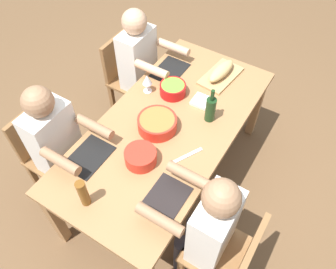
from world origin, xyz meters
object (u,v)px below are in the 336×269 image
Objects in this scene: serving_bowl_greens at (140,156)px; beer_bottle at (83,193)px; chair_far_right at (127,74)px; chair_far_left at (48,149)px; diner_far_left at (58,142)px; diner_near_left at (207,226)px; dining_table at (168,132)px; cutting_board at (221,76)px; bread_loaf at (221,71)px; serving_bowl_fruit at (157,123)px; wine_glass at (147,80)px; napkin_stack at (201,101)px; diner_far_right at (142,63)px; wine_bottle at (211,109)px; serving_bowl_salad at (173,89)px; chair_near_left at (230,255)px.

serving_bowl_greens is 0.45m from beer_bottle.
chair_far_right and chair_far_left have the same top height.
diner_far_left is at bearing 104.40° from serving_bowl_greens.
diner_near_left is at bearing -90.00° from chair_far_left.
cutting_board reaches higher than dining_table.
chair_far_left is 2.66× the size of bread_loaf.
dining_table is 6.73× the size of serving_bowl_fruit.
diner_far_left is at bearing 90.00° from diner_near_left.
cutting_board is 0.64m from wine_glass.
napkin_stack is at bearing -16.18° from dining_table.
wine_bottle is at bearing -110.51° from diner_far_right.
chair_far_left is 0.71× the size of diner_far_left.
serving_bowl_greens is 1.06m from cutting_board.
napkin_stack is (-0.35, -0.00, -0.05)m from bread_loaf.
serving_bowl_fruit reaches higher than napkin_stack.
beer_bottle is at bearing 162.18° from wine_bottle.
dining_table is 8.92× the size of serving_bowl_greens.
serving_bowl_fruit is (0.46, -0.74, 0.31)m from chair_far_left.
serving_bowl_salad is 1.11m from beer_bottle.
bread_loaf is 1.10× the size of wine_bottle.
diner_far_left reaches higher than wine_bottle.
napkin_stack is at bearing -81.81° from serving_bowl_salad.
diner_far_right is 5.45× the size of beer_bottle.
wine_bottle reaches higher than serving_bowl_fruit.
wine_glass is at bearing -31.61° from chair_far_left.
serving_bowl_fruit is 0.74m from beer_bottle.
beer_bottle reaches higher than napkin_stack.
wine_bottle is at bearing -107.05° from chair_far_right.
diner_near_left is 1.32m from bread_loaf.
napkin_stack is (0.34, -0.10, 0.09)m from dining_table.
serving_bowl_fruit is (-0.06, 0.05, 0.14)m from dining_table.
serving_bowl_greens reaches higher than dining_table.
bread_loaf reaches higher than serving_bowl_fruit.
serving_bowl_greens reaches higher than serving_bowl_salad.
chair_near_left reaches higher than serving_bowl_salad.
chair_far_right is 0.94m from cutting_board.
cutting_board is 2.41× the size of wine_glass.
wine_glass is (0.75, 0.94, 0.16)m from diner_near_left.
cutting_board is at bearing -29.98° from diner_far_left.
chair_near_left and bread_loaf have the same top height.
bread_loaf is at bearing 29.90° from chair_near_left.
serving_bowl_fruit is 1.33× the size of serving_bowl_greens.
serving_bowl_salad is at bearing 98.19° from napkin_stack.
diner_near_left is at bearing -149.58° from napkin_stack.
wine_bottle is at bearing -103.09° from serving_bowl_salad.
diner_near_left reaches higher than wine_glass.
serving_bowl_fruit is at bearing -136.91° from diner_far_right.
dining_table is 6.01× the size of bread_loaf.
diner_near_left reaches higher than serving_bowl_greens.
diner_far_left is 0.81m from wine_glass.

